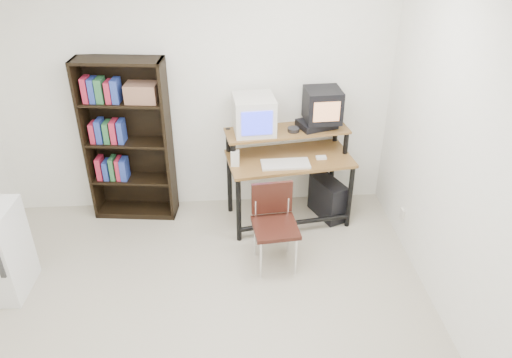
{
  "coord_description": "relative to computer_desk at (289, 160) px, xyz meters",
  "views": [
    {
      "loc": [
        0.27,
        -2.76,
        3.08
      ],
      "look_at": [
        0.55,
        1.1,
        0.79
      ],
      "focal_mm": 35.0,
      "sensor_mm": 36.0,
      "label": 1
    }
  ],
  "objects": [
    {
      "name": "computer_desk",
      "position": [
        0.0,
        0.0,
        0.0
      ],
      "size": [
        1.3,
        0.78,
        0.98
      ],
      "rotation": [
        0.0,
        0.0,
        0.14
      ],
      "color": "brown",
      "rests_on": "floor"
    },
    {
      "name": "mouse",
      "position": [
        0.31,
        -0.07,
        0.05
      ],
      "size": [
        0.1,
        0.06,
        0.03
      ],
      "primitive_type": "cube",
      "rotation": [
        0.0,
        0.0,
        0.03
      ],
      "color": "white",
      "rests_on": "mousepad"
    },
    {
      "name": "bookshelf",
      "position": [
        -1.61,
        0.23,
        0.19
      ],
      "size": [
        0.88,
        0.38,
        1.7
      ],
      "rotation": [
        0.0,
        0.0,
        -0.12
      ],
      "color": "black",
      "rests_on": "floor"
    },
    {
      "name": "vcr",
      "position": [
        0.29,
        0.15,
        0.32
      ],
      "size": [
        0.43,
        0.36,
        0.08
      ],
      "primitive_type": "cube",
      "rotation": [
        0.0,
        0.0,
        0.33
      ],
      "color": "black",
      "rests_on": "computer_desk"
    },
    {
      "name": "pc_tower",
      "position": [
        0.43,
        0.01,
        -0.48
      ],
      "size": [
        0.36,
        0.49,
        0.42
      ],
      "primitive_type": "cube",
      "rotation": [
        0.0,
        0.0,
        0.4
      ],
      "color": "black",
      "rests_on": "floor"
    },
    {
      "name": "floor",
      "position": [
        -0.92,
        -1.62,
        -0.7
      ],
      "size": [
        4.0,
        4.0,
        0.01
      ],
      "primitive_type": "cube",
      "color": "#BBB19B",
      "rests_on": "ground"
    },
    {
      "name": "wall_outlet",
      "position": [
        1.07,
        -0.47,
        -0.39
      ],
      "size": [
        0.02,
        0.08,
        0.12
      ],
      "primitive_type": "cube",
      "color": "beige",
      "rests_on": "right_wall"
    },
    {
      "name": "crt_monitor",
      "position": [
        -0.34,
        0.09,
        0.46
      ],
      "size": [
        0.42,
        0.43,
        0.37
      ],
      "rotation": [
        0.0,
        0.0,
        0.07
      ],
      "color": "beige",
      "rests_on": "computer_desk"
    },
    {
      "name": "back_wall",
      "position": [
        -0.92,
        0.38,
        0.61
      ],
      "size": [
        4.0,
        0.01,
        2.6
      ],
      "primitive_type": "cube",
      "color": "white",
      "rests_on": "floor"
    },
    {
      "name": "crt_tv",
      "position": [
        0.34,
        0.15,
        0.52
      ],
      "size": [
        0.36,
        0.36,
        0.32
      ],
      "rotation": [
        0.0,
        0.0,
        0.05
      ],
      "color": "black",
      "rests_on": "vcr"
    },
    {
      "name": "cd_spindle",
      "position": [
        0.04,
        0.06,
        0.3
      ],
      "size": [
        0.16,
        0.16,
        0.05
      ],
      "primitive_type": "cylinder",
      "rotation": [
        0.0,
        0.0,
        0.4
      ],
      "color": "#26262B",
      "rests_on": "computer_desk"
    },
    {
      "name": "desk_speaker",
      "position": [
        -0.54,
        -0.14,
        0.11
      ],
      "size": [
        0.09,
        0.08,
        0.17
      ],
      "primitive_type": "cube",
      "rotation": [
        0.0,
        0.0,
        -0.1
      ],
      "color": "beige",
      "rests_on": "computer_desk"
    },
    {
      "name": "mousepad",
      "position": [
        0.33,
        -0.07,
        0.03
      ],
      "size": [
        0.23,
        0.19,
        0.01
      ],
      "primitive_type": "cube",
      "rotation": [
        0.0,
        0.0,
        -0.03
      ],
      "color": "black",
      "rests_on": "computer_desk"
    },
    {
      "name": "school_chair",
      "position": [
        -0.22,
        -0.7,
        -0.21
      ],
      "size": [
        0.43,
        0.43,
        0.79
      ],
      "rotation": [
        0.0,
        0.0,
        0.09
      ],
      "color": "#33140E",
      "rests_on": "floor"
    },
    {
      "name": "keyboard",
      "position": [
        -0.06,
        -0.17,
        0.05
      ],
      "size": [
        0.47,
        0.22,
        0.03
      ],
      "primitive_type": "cube",
      "rotation": [
        0.0,
        0.0,
        0.02
      ],
      "color": "beige",
      "rests_on": "computer_desk"
    },
    {
      "name": "right_wall",
      "position": [
        1.08,
        -1.62,
        0.61
      ],
      "size": [
        0.01,
        4.0,
        2.6
      ],
      "primitive_type": "cube",
      "color": "white",
      "rests_on": "floor"
    }
  ]
}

